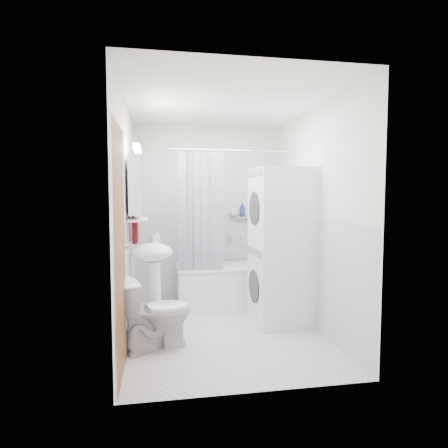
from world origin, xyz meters
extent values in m
plane|color=silver|center=(0.00, 0.00, 0.00)|extent=(2.60, 2.60, 0.00)
plane|color=white|center=(0.00, 1.30, 1.20)|extent=(2.00, 0.00, 2.00)
plane|color=white|center=(0.00, -1.30, 1.20)|extent=(2.00, 0.00, 2.00)
plane|color=white|center=(-1.00, 0.00, 1.20)|extent=(0.00, 2.60, 2.60)
plane|color=white|center=(1.00, 0.00, 1.20)|extent=(0.00, 2.60, 2.60)
plane|color=white|center=(0.00, 0.00, 2.40)|extent=(2.60, 2.60, 0.00)
plane|color=white|center=(0.00, 1.29, 0.60)|extent=(1.98, 0.00, 1.98)
plane|color=white|center=(-0.99, 0.00, 0.60)|extent=(0.00, 2.58, 2.58)
plane|color=white|center=(0.99, 0.00, 0.60)|extent=(0.00, 2.58, 2.58)
plane|color=brown|center=(-0.98, -0.88, 1.00)|extent=(0.00, 2.00, 2.00)
cylinder|color=silver|center=(-0.95, -0.55, 1.00)|extent=(0.04, 0.04, 0.04)
cube|color=white|center=(0.24, 0.92, 0.25)|extent=(1.38, 0.64, 0.51)
cube|color=white|center=(0.24, 0.92, 0.52)|extent=(1.40, 0.66, 0.03)
cube|color=silver|center=(0.24, 0.92, 0.41)|extent=(1.20, 0.46, 0.20)
cylinder|color=silver|center=(0.44, 1.25, 0.86)|extent=(0.04, 0.12, 0.04)
cylinder|color=silver|center=(0.24, 0.65, 2.00)|extent=(1.58, 0.02, 0.02)
cube|color=#131D45|center=(-0.40, 0.65, 1.25)|extent=(0.10, 0.02, 1.45)
cube|color=#131D45|center=(-0.31, 0.65, 1.25)|extent=(0.10, 0.02, 1.45)
cube|color=#131D45|center=(-0.22, 0.65, 1.25)|extent=(0.10, 0.02, 1.45)
cube|color=#131D45|center=(-0.13, 0.65, 1.25)|extent=(0.10, 0.02, 1.45)
cube|color=#131D45|center=(-0.04, 0.65, 1.25)|extent=(0.10, 0.02, 1.45)
cube|color=#131D45|center=(0.05, 0.65, 1.25)|extent=(0.10, 0.02, 1.45)
ellipsoid|color=white|center=(-0.76, 0.12, 0.85)|extent=(0.44, 0.37, 0.20)
cylinder|color=white|center=(-0.74, 0.12, 0.38)|extent=(0.14, 0.14, 0.75)
cylinder|color=silver|center=(-0.78, 0.26, 0.97)|extent=(0.03, 0.03, 0.14)
cylinder|color=silver|center=(-0.78, 0.22, 1.03)|extent=(0.02, 0.10, 0.02)
cube|color=white|center=(-0.91, 0.10, 1.55)|extent=(0.12, 0.50, 0.60)
cube|color=white|center=(-0.84, 0.10, 1.55)|extent=(0.01, 0.47, 0.57)
cube|color=#FFEABF|center=(-0.89, 0.10, 1.93)|extent=(0.06, 0.45, 0.06)
cube|color=silver|center=(-0.89, 0.10, 1.20)|extent=(0.18, 0.54, 0.02)
cube|color=silver|center=(0.49, 1.24, 1.15)|extent=(0.22, 0.06, 0.02)
cube|color=#580F13|center=(-0.94, 0.35, 1.31)|extent=(0.05, 0.32, 0.75)
cube|color=#580F13|center=(-0.91, 0.35, 1.65)|extent=(0.03, 0.28, 0.08)
cylinder|color=silver|center=(-0.95, 0.35, 1.69)|extent=(0.02, 0.04, 0.02)
cube|color=white|center=(0.68, 0.15, 0.44)|extent=(0.64, 0.64, 0.88)
cylinder|color=#2D2D33|center=(0.37, 0.15, 0.43)|extent=(0.03, 0.37, 0.37)
cube|color=gray|center=(0.37, 0.15, 0.82)|extent=(0.03, 0.56, 0.08)
cube|color=white|center=(0.68, 0.15, 1.32)|extent=(0.64, 0.64, 0.88)
cylinder|color=#2D2D33|center=(0.37, 0.15, 1.31)|extent=(0.03, 0.37, 0.37)
cube|color=gray|center=(0.37, 0.15, 1.70)|extent=(0.03, 0.56, 0.08)
imported|color=white|center=(-0.72, -0.35, 0.34)|extent=(0.78, 0.59, 0.68)
imported|color=gray|center=(-0.71, 0.25, 0.95)|extent=(0.08, 0.17, 0.08)
imported|color=gray|center=(-0.89, -0.05, 1.25)|extent=(0.07, 0.18, 0.07)
imported|color=gray|center=(-0.89, 0.22, 1.26)|extent=(0.10, 0.09, 0.10)
imported|color=gray|center=(0.35, 1.24, 1.23)|extent=(0.13, 0.17, 0.13)
imported|color=navy|center=(0.47, 1.24, 1.20)|extent=(0.08, 0.21, 0.08)
camera|label=1|loc=(-0.67, -3.87, 1.44)|focal=30.00mm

